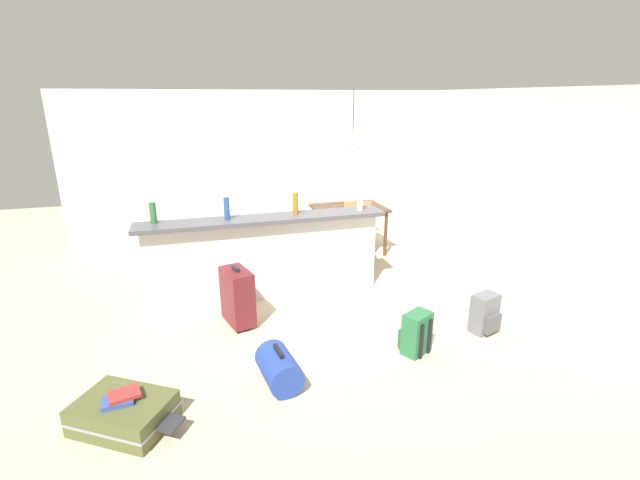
{
  "coord_description": "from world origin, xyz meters",
  "views": [
    {
      "loc": [
        -1.32,
        -4.64,
        2.38
      ],
      "look_at": [
        0.12,
        0.22,
        0.74
      ],
      "focal_mm": 24.8,
      "sensor_mm": 36.0,
      "label": 1
    }
  ],
  "objects": [
    {
      "name": "ground_plane",
      "position": [
        0.0,
        0.0,
        -0.03
      ],
      "size": [
        13.0,
        13.0,
        0.05
      ],
      "primitive_type": "cube",
      "color": "#BCAD8E"
    },
    {
      "name": "wall_back",
      "position": [
        0.0,
        3.05,
        1.25
      ],
      "size": [
        6.6,
        0.1,
        2.5
      ],
      "primitive_type": "cube",
      "color": "silver",
      "rests_on": "ground_plane"
    },
    {
      "name": "wall_right",
      "position": [
        3.05,
        0.3,
        1.25
      ],
      "size": [
        0.1,
        6.0,
        2.5
      ],
      "primitive_type": "cube",
      "color": "silver",
      "rests_on": "ground_plane"
    },
    {
      "name": "partition_half_wall",
      "position": [
        -0.52,
        0.41,
        0.49
      ],
      "size": [
        2.8,
        0.2,
        0.97
      ],
      "primitive_type": "cube",
      "color": "silver",
      "rests_on": "ground_plane"
    },
    {
      "name": "bar_countertop",
      "position": [
        -0.52,
        0.41,
        1.0
      ],
      "size": [
        2.96,
        0.4,
        0.05
      ],
      "primitive_type": "cube",
      "color": "#4C4C51",
      "rests_on": "partition_half_wall"
    },
    {
      "name": "bottle_green",
      "position": [
        -1.76,
        0.5,
        1.15
      ],
      "size": [
        0.08,
        0.08,
        0.24
      ],
      "primitive_type": "cylinder",
      "color": "#2D6B38",
      "rests_on": "bar_countertop"
    },
    {
      "name": "bottle_blue",
      "position": [
        -0.95,
        0.42,
        1.16
      ],
      "size": [
        0.07,
        0.07,
        0.27
      ],
      "primitive_type": "cylinder",
      "color": "#284C89",
      "rests_on": "bar_countertop"
    },
    {
      "name": "bottle_amber",
      "position": [
        -0.13,
        0.45,
        1.16
      ],
      "size": [
        0.07,
        0.07,
        0.27
      ],
      "primitive_type": "cylinder",
      "color": "#9E661E",
      "rests_on": "bar_countertop"
    },
    {
      "name": "bottle_white",
      "position": [
        0.69,
        0.39,
        1.17
      ],
      "size": [
        0.07,
        0.07,
        0.29
      ],
      "primitive_type": "cylinder",
      "color": "silver",
      "rests_on": "bar_countertop"
    },
    {
      "name": "dining_table",
      "position": [
        1.03,
        1.71,
        0.65
      ],
      "size": [
        1.1,
        0.8,
        0.74
      ],
      "color": "#4C331E",
      "rests_on": "ground_plane"
    },
    {
      "name": "dining_chair_near_partition",
      "position": [
        0.98,
        1.16,
        0.52
      ],
      "size": [
        0.48,
        0.48,
        0.93
      ],
      "color": "#9E754C",
      "rests_on": "ground_plane"
    },
    {
      "name": "pendant_lamp",
      "position": [
        1.08,
        1.72,
        1.8
      ],
      "size": [
        0.34,
        0.34,
        0.81
      ],
      "color": "black"
    },
    {
      "name": "suitcase_flat_olive",
      "position": [
        -1.96,
        -1.57,
        0.11
      ],
      "size": [
        0.88,
        0.79,
        0.22
      ],
      "color": "#51562D",
      "rests_on": "ground_plane"
    },
    {
      "name": "backpack_green",
      "position": [
        0.64,
        -1.27,
        0.2
      ],
      "size": [
        0.33,
        0.32,
        0.42
      ],
      "color": "#286B3D",
      "rests_on": "ground_plane"
    },
    {
      "name": "duffel_bag_blue",
      "position": [
        -0.73,
        -1.39,
        0.15
      ],
      "size": [
        0.36,
        0.51,
        0.34
      ],
      "color": "#233D93",
      "rests_on": "ground_plane"
    },
    {
      "name": "backpack_grey",
      "position": [
        1.53,
        -1.12,
        0.2
      ],
      "size": [
        0.32,
        0.3,
        0.42
      ],
      "color": "slate",
      "rests_on": "ground_plane"
    },
    {
      "name": "suitcase_upright_maroon",
      "position": [
        -0.95,
        -0.22,
        0.33
      ],
      "size": [
        0.35,
        0.49,
        0.67
      ],
      "color": "maroon",
      "rests_on": "ground_plane"
    },
    {
      "name": "book_stack",
      "position": [
        -1.96,
        -1.57,
        0.25
      ],
      "size": [
        0.29,
        0.21,
        0.06
      ],
      "color": "#334C99",
      "rests_on": "suitcase_flat_olive"
    }
  ]
}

